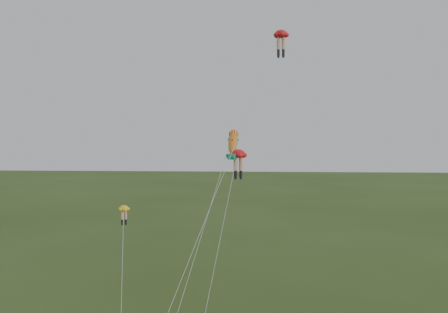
{
  "coord_description": "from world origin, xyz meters",
  "views": [
    {
      "loc": [
        4.7,
        -34.39,
        15.19
      ],
      "look_at": [
        2.25,
        6.0,
        13.08
      ],
      "focal_mm": 40.0,
      "sensor_mm": 36.0,
      "label": 1
    }
  ],
  "objects": [
    {
      "name": "legs_kite_red_high",
      "position": [
        6.96,
        11.76,
        23.45
      ],
      "size": [
        10.21,
        15.04,
        24.42
      ],
      "rotation": [
        0.0,
        0.0,
        -0.15
      ],
      "color": "red",
      "rests_on": "ground"
    },
    {
      "name": "legs_kite_red_mid",
      "position": [
        3.32,
        7.46,
        12.87
      ],
      "size": [
        3.3,
        10.46,
        13.62
      ],
      "rotation": [
        0.0,
        0.0,
        -0.0
      ],
      "color": "red",
      "rests_on": "ground"
    },
    {
      "name": "legs_kite_yellow",
      "position": [
        -5.4,
        3.42,
        8.55
      ],
      "size": [
        2.16,
        7.6,
        9.36
      ],
      "rotation": [
        0.0,
        0.0,
        0.29
      ],
      "color": "yellow",
      "rests_on": "ground"
    },
    {
      "name": "fish_kite",
      "position": [
        2.85,
        8.29,
        14.12
      ],
      "size": [
        4.77,
        11.53,
        15.54
      ],
      "rotation": [
        0.83,
        0.0,
        -0.05
      ],
      "color": "yellow",
      "rests_on": "ground"
    }
  ]
}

